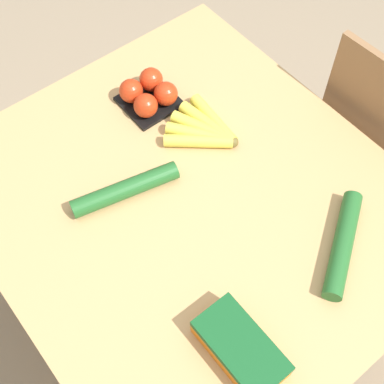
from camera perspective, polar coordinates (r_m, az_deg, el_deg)
The scene contains 8 objects.
ground_plane at distance 1.96m, azimuth 0.00°, elevation -11.95°, with size 12.00×12.00×0.00m, color gray.
dining_table at distance 1.39m, azimuth 0.00°, elevation -2.98°, with size 1.08×0.95×0.73m.
chair at distance 1.78m, azimuth 19.78°, elevation 3.55°, with size 0.44×0.42×0.92m.
banana_bunch at distance 1.40m, azimuth 1.39°, elevation 6.64°, with size 0.19×0.18×0.03m.
tomato_pack at distance 1.45m, azimuth -4.65°, elevation 10.39°, with size 0.14×0.14×0.07m.
carrot_bag at distance 1.12m, azimuth 5.22°, elevation -16.21°, with size 0.20×0.10×0.06m.
cucumber_near at distance 1.29m, azimuth -7.12°, elevation 0.28°, with size 0.10×0.27×0.04m.
cucumber_far at distance 1.26m, azimuth 15.80°, elevation -5.35°, with size 0.18×0.25×0.04m.
Camera 1 is at (0.53, -0.42, 1.84)m, focal length 50.00 mm.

